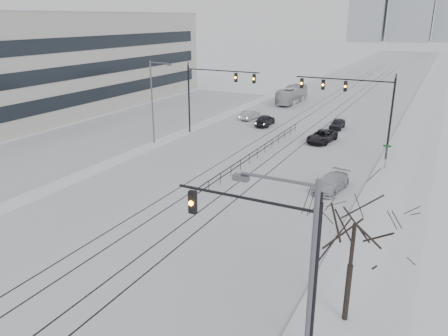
# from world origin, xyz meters

# --- Properties ---
(road) EXTENTS (22.00, 260.00, 0.02)m
(road) POSITION_xyz_m (0.00, 60.00, 0.01)
(road) COLOR silver
(road) RESTS_ON ground
(sidewalk_east) EXTENTS (5.00, 260.00, 0.16)m
(sidewalk_east) POSITION_xyz_m (13.50, 60.00, 0.08)
(sidewalk_east) COLOR silver
(sidewalk_east) RESTS_ON ground
(curb) EXTENTS (0.10, 260.00, 0.12)m
(curb) POSITION_xyz_m (11.05, 60.00, 0.06)
(curb) COLOR gray
(curb) RESTS_ON ground
(parking_strip) EXTENTS (14.00, 60.00, 0.03)m
(parking_strip) POSITION_xyz_m (-20.00, 35.00, 0.01)
(parking_strip) COLOR silver
(parking_strip) RESTS_ON ground
(tram_rails) EXTENTS (5.30, 180.00, 0.01)m
(tram_rails) POSITION_xyz_m (-0.00, 40.00, 0.02)
(tram_rails) COLOR black
(tram_rails) RESTS_ON ground
(office_building) EXTENTS (20.20, 62.20, 14.11)m
(office_building) POSITION_xyz_m (-37.97, 35.00, 7.06)
(office_building) COLOR #BAB7AF
(office_building) RESTS_ON ground
(traffic_mast_near) EXTENTS (6.10, 0.37, 7.00)m
(traffic_mast_near) POSITION_xyz_m (10.79, 6.00, 4.56)
(traffic_mast_near) COLOR black
(traffic_mast_near) RESTS_ON ground
(traffic_mast_ne) EXTENTS (9.60, 0.37, 8.00)m
(traffic_mast_ne) POSITION_xyz_m (8.15, 34.99, 5.76)
(traffic_mast_ne) COLOR black
(traffic_mast_ne) RESTS_ON ground
(traffic_mast_nw) EXTENTS (9.10, 0.37, 8.00)m
(traffic_mast_nw) POSITION_xyz_m (-8.52, 36.00, 5.57)
(traffic_mast_nw) COLOR black
(traffic_mast_nw) RESTS_ON ground
(street_light_east) EXTENTS (2.73, 0.25, 9.00)m
(street_light_east) POSITION_xyz_m (12.70, 3.00, 5.21)
(street_light_east) COLOR #595B60
(street_light_east) RESTS_ON ground
(street_light_west) EXTENTS (2.73, 0.25, 9.00)m
(street_light_west) POSITION_xyz_m (-12.20, 30.00, 5.21)
(street_light_west) COLOR #595B60
(street_light_west) RESTS_ON ground
(bare_tree) EXTENTS (4.40, 4.40, 6.10)m
(bare_tree) POSITION_xyz_m (13.20, 9.00, 4.49)
(bare_tree) COLOR black
(bare_tree) RESTS_ON ground
(median_fence) EXTENTS (0.06, 24.00, 1.00)m
(median_fence) POSITION_xyz_m (0.00, 30.00, 0.53)
(median_fence) COLOR black
(median_fence) RESTS_ON ground
(street_sign) EXTENTS (0.70, 0.06, 2.40)m
(street_sign) POSITION_xyz_m (11.80, 32.00, 1.61)
(street_sign) COLOR #595B60
(street_sign) RESTS_ON ground
(sedan_sb_inner) EXTENTS (1.99, 4.37, 1.45)m
(sedan_sb_inner) POSITION_xyz_m (-4.50, 43.18, 0.73)
(sedan_sb_inner) COLOR black
(sedan_sb_inner) RESTS_ON ground
(sedan_sb_outer) EXTENTS (1.50, 3.93, 1.28)m
(sedan_sb_outer) POSITION_xyz_m (-7.68, 45.63, 0.64)
(sedan_sb_outer) COLOR #94989B
(sedan_sb_outer) RESTS_ON ground
(sedan_nb_front) EXTENTS (2.81, 5.06, 1.34)m
(sedan_nb_front) POSITION_xyz_m (4.15, 38.74, 0.67)
(sedan_nb_front) COLOR black
(sedan_nb_front) RESTS_ON ground
(sedan_nb_right) EXTENTS (2.48, 4.67, 1.29)m
(sedan_nb_right) POSITION_xyz_m (8.62, 24.78, 0.64)
(sedan_nb_right) COLOR silver
(sedan_nb_right) RESTS_ON ground
(sedan_nb_far) EXTENTS (1.51, 3.70, 1.26)m
(sedan_nb_far) POSITION_xyz_m (4.24, 45.73, 0.63)
(sedan_nb_far) COLOR black
(sedan_nb_far) RESTS_ON ground
(box_truck) EXTENTS (2.36, 9.56, 2.66)m
(box_truck) POSITION_xyz_m (-6.51, 59.81, 1.33)
(box_truck) COLOR #BABDBE
(box_truck) RESTS_ON ground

